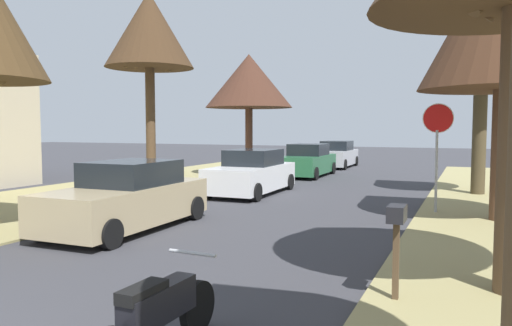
# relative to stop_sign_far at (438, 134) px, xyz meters

# --- Properties ---
(stop_sign_far) EXTENTS (0.81, 0.38, 2.96)m
(stop_sign_far) POSITION_rel_stop_sign_far_xyz_m (0.00, 0.00, 0.00)
(stop_sign_far) COLOR #9EA0A5
(stop_sign_far) RESTS_ON grass_verge_right
(street_tree_right_mid_b) EXTENTS (4.00, 4.00, 7.09)m
(street_tree_right_mid_b) POSITION_rel_stop_sign_far_xyz_m (1.49, -0.60, 2.99)
(street_tree_right_mid_b) COLOR #533725
(street_tree_right_mid_b) RESTS_ON grass_verge_right
(street_tree_right_far) EXTENTS (3.29, 3.29, 7.46)m
(street_tree_right_far) POSITION_rel_stop_sign_far_xyz_m (1.09, 4.57, 3.56)
(street_tree_right_far) COLOR #453A26
(street_tree_right_far) RESTS_ON grass_verge_right
(street_tree_left_mid_b) EXTENTS (3.09, 3.09, 7.05)m
(street_tree_left_mid_b) POSITION_rel_stop_sign_far_xyz_m (-9.56, 0.24, 3.51)
(street_tree_left_mid_b) COLOR #4F3925
(street_tree_left_mid_b) RESTS_ON grass_verge_left
(street_tree_left_far) EXTENTS (4.21, 4.21, 5.84)m
(street_tree_left_far) POSITION_rel_stop_sign_far_xyz_m (-9.06, 7.48, 2.39)
(street_tree_left_far) COLOR #533428
(street_tree_left_far) RESTS_ON grass_verge_left
(parked_sedan_tan) EXTENTS (2.03, 4.44, 1.57)m
(parked_sedan_tan) POSITION_rel_stop_sign_far_xyz_m (-6.41, -5.00, -1.47)
(parked_sedan_tan) COLOR tan
(parked_sedan_tan) RESTS_ON ground
(parked_sedan_white) EXTENTS (2.03, 4.44, 1.57)m
(parked_sedan_white) POSITION_rel_stop_sign_far_xyz_m (-6.30, 1.72, -1.47)
(parked_sedan_white) COLOR white
(parked_sedan_white) RESTS_ON ground
(parked_sedan_green) EXTENTS (2.03, 4.44, 1.57)m
(parked_sedan_green) POSITION_rel_stop_sign_far_xyz_m (-6.46, 8.63, -1.47)
(parked_sedan_green) COLOR #28663D
(parked_sedan_green) RESTS_ON ground
(parked_sedan_silver) EXTENTS (2.03, 4.44, 1.57)m
(parked_sedan_silver) POSITION_rel_stop_sign_far_xyz_m (-6.55, 14.51, -1.47)
(parked_sedan_silver) COLOR #BCBCC1
(parked_sedan_silver) RESTS_ON ground
(parked_motorcycle) EXTENTS (0.60, 2.05, 0.97)m
(parked_motorcycle) POSITION_rel_stop_sign_far_xyz_m (-1.98, -10.06, -1.71)
(parked_motorcycle) COLOR black
(parked_motorcycle) RESTS_ON ground
(curbside_mailbox) EXTENTS (0.22, 0.44, 1.27)m
(curbside_mailbox) POSITION_rel_stop_sign_far_xyz_m (-0.04, -7.41, -1.13)
(curbside_mailbox) COLOR brown
(curbside_mailbox) RESTS_ON grass_verge_right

